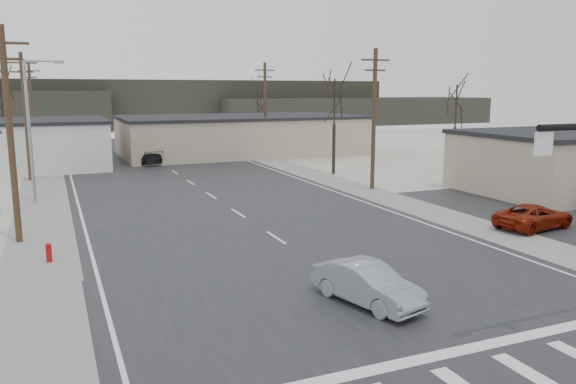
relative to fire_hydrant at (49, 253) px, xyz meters
name	(u,v)px	position (x,y,z in m)	size (l,w,h in m)	color
ground	(358,292)	(10.20, -8.00, -0.45)	(140.00, 140.00, 0.00)	white
main_road	(233,210)	(10.20, 7.00, -0.43)	(18.00, 110.00, 0.05)	black
cross_road	(358,291)	(10.20, -8.00, -0.43)	(90.00, 10.00, 0.04)	black
sidewalk_left	(42,208)	(-0.40, 12.00, -0.42)	(3.00, 90.00, 0.06)	gray
sidewalk_right	(348,186)	(20.80, 12.00, -0.42)	(3.00, 90.00, 0.06)	gray
fire_hydrant	(49,253)	(0.00, 0.00, 0.00)	(0.24, 0.24, 0.87)	#A50C0C
building_right_far	(241,135)	(20.20, 36.00, 1.70)	(26.30, 14.30, 4.30)	tan
building_lot	(569,161)	(34.20, 4.00, 1.71)	(14.30, 10.30, 4.30)	tan
upole_left_b	(10,132)	(-1.30, 4.00, 4.77)	(2.20, 0.30, 10.00)	#4E3A24
upole_left_c	(26,115)	(-1.30, 24.00, 4.77)	(2.20, 0.30, 10.00)	#4E3A24
upole_left_d	(32,108)	(-1.30, 44.00, 4.77)	(2.20, 0.30, 10.00)	#4E3A24
upole_right_a	(374,117)	(21.70, 10.00, 4.77)	(2.20, 0.30, 10.00)	#4E3A24
upole_right_b	(265,108)	(21.70, 32.00, 4.77)	(2.20, 0.30, 10.00)	#4E3A24
streetlight_main	(32,123)	(-0.60, 14.00, 4.64)	(2.40, 0.25, 9.00)	gray
tree_right_mid	(334,104)	(22.70, 18.00, 5.48)	(3.74, 3.74, 8.33)	#2C251B
tree_left_far	(2,99)	(-3.80, 38.00, 5.83)	(3.96, 3.96, 8.82)	#2C251B
tree_right_far	(258,102)	(25.20, 44.00, 5.13)	(3.52, 3.52, 7.84)	#2C251B
tree_lot	(456,109)	(32.20, 14.00, 5.13)	(3.52, 3.52, 7.84)	#2C251B
hill_center	(183,103)	(25.20, 88.00, 4.05)	(80.00, 18.00, 9.00)	#333026
hill_right	(351,111)	(60.20, 82.00, 2.30)	(60.00, 18.00, 5.50)	#333026
sedan_crossing	(367,284)	(9.86, -9.15, 0.28)	(1.45, 4.16, 1.37)	gray
car_far_a	(145,156)	(8.75, 30.82, 0.33)	(2.06, 5.08, 1.47)	black
car_far_b	(79,138)	(3.91, 55.38, 0.38)	(1.87, 4.64, 1.58)	black
car_parked_red	(534,216)	(23.24, -3.47, 0.22)	(2.11, 4.58, 1.27)	maroon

